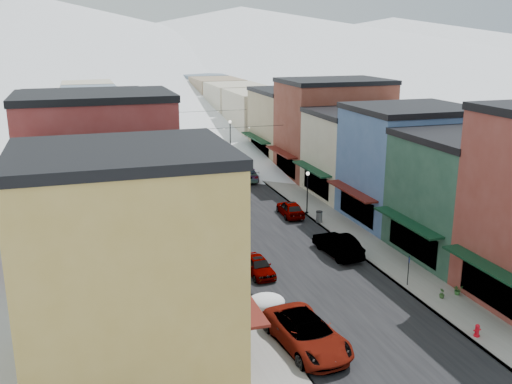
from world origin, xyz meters
TOP-DOWN VIEW (x-y plane):
  - ground at (0.00, 0.00)m, footprint 600.00×600.00m
  - road at (0.00, 60.00)m, footprint 10.00×160.00m
  - sidewalk_left at (-6.60, 60.00)m, footprint 3.20×160.00m
  - sidewalk_right at (6.60, 60.00)m, footprint 3.20×160.00m
  - curb_left at (-5.05, 60.00)m, footprint 0.10×160.00m
  - curb_right at (5.05, 60.00)m, footprint 0.10×160.00m
  - bldg_l_yellow at (-13.19, 4.00)m, footprint 11.30×8.70m
  - bldg_l_cream at (-13.19, 12.50)m, footprint 11.30×8.20m
  - bldg_l_brick_near at (-13.69, 20.50)m, footprint 12.30×8.20m
  - bldg_l_grayblue at (-13.19, 29.00)m, footprint 11.30×9.20m
  - bldg_l_brick_far at (-14.19, 38.00)m, footprint 13.30×9.20m
  - bldg_l_tan at (-13.19, 48.00)m, footprint 11.30×11.20m
  - bldg_r_green at (13.19, 12.00)m, footprint 11.30×9.20m
  - bldg_r_blue at (13.19, 21.00)m, footprint 11.30×9.20m
  - bldg_r_cream at (13.69, 30.00)m, footprint 12.30×9.20m
  - bldg_r_brick_far at (14.19, 39.00)m, footprint 13.30×9.20m
  - bldg_r_tan at (13.19, 49.00)m, footprint 11.30×11.20m
  - distant_blocks at (0.00, 83.00)m, footprint 34.00×55.00m
  - mountain_ridge at (-19.47, 277.18)m, footprint 670.00×340.00m
  - overhead_cables at (0.00, 47.50)m, footprint 16.40×15.04m
  - car_white_suv at (-4.02, 3.00)m, footprint 3.60×6.63m
  - car_silver_sedan at (-3.50, 13.21)m, footprint 1.76×3.99m
  - car_dark_hatch at (-4.30, 33.73)m, footprint 2.00×4.49m
  - car_silver_wagon at (-3.50, 51.36)m, footprint 2.92×6.01m
  - car_green_sedan at (3.50, 14.89)m, footprint 2.18×5.32m
  - car_gray_suv at (3.50, 25.15)m, footprint 2.00×4.46m
  - car_black_sedan at (3.50, 39.52)m, footprint 2.85×5.80m
  - car_lane_silver at (-0.62, 59.12)m, footprint 1.94×4.36m
  - car_lane_white at (1.76, 61.77)m, footprint 2.56×4.95m
  - fire_hydrant at (5.48, 1.00)m, footprint 0.44×0.33m
  - parking_sign at (5.48, 8.14)m, footprint 0.12×0.28m
  - trash_can at (5.20, 22.29)m, footprint 0.60×0.60m
  - streetlamp_near at (5.20, 25.16)m, footprint 0.33×0.33m
  - streetlamp_far at (5.20, 52.96)m, footprint 0.41×0.41m
  - planter_near at (7.80, 5.86)m, footprint 0.64×0.56m
  - planter_far at (6.52, 5.74)m, footprint 0.49×0.49m
  - snow_pile_near at (-4.72, 7.95)m, footprint 2.43×2.70m
  - snow_pile_mid at (-4.88, 20.01)m, footprint 2.17×2.54m
  - snow_pile_far at (-4.88, 39.56)m, footprint 2.26×2.59m

SIDE VIEW (x-z plane):
  - ground at x=0.00m, z-range 0.00..0.00m
  - road at x=0.00m, z-range 0.00..0.01m
  - sidewalk_left at x=-6.60m, z-range 0.00..0.15m
  - sidewalk_right at x=6.60m, z-range 0.00..0.15m
  - curb_left at x=-5.05m, z-range 0.00..0.15m
  - curb_right at x=5.05m, z-range 0.00..0.15m
  - snow_pile_mid at x=-4.88m, z-range -0.02..0.90m
  - snow_pile_far at x=-4.88m, z-range -0.02..0.94m
  - planter_far at x=6.52m, z-range 0.15..0.77m
  - planter_near at x=7.80m, z-range 0.15..0.82m
  - snow_pile_near at x=-4.72m, z-range -0.02..1.01m
  - fire_hydrant at x=5.48m, z-range 0.12..0.87m
  - trash_can at x=5.20m, z-range 0.16..1.17m
  - car_lane_white at x=1.76m, z-range 0.00..1.33m
  - car_silver_sedan at x=-3.50m, z-range 0.00..1.34m
  - car_dark_hatch at x=-4.30m, z-range 0.00..1.43m
  - car_lane_silver at x=-0.62m, z-range 0.00..1.46m
  - car_gray_suv at x=3.50m, z-range 0.00..1.49m
  - car_black_sedan at x=3.50m, z-range 0.00..1.62m
  - car_silver_wagon at x=-3.50m, z-range 0.00..1.69m
  - car_green_sedan at x=3.50m, z-range 0.00..1.71m
  - car_white_suv at x=-4.02m, z-range 0.00..1.76m
  - parking_sign at x=5.48m, z-range 0.33..2.46m
  - streetlamp_near at x=5.20m, z-range 0.67..4.68m
  - streetlamp_far at x=5.20m, z-range 0.79..5.73m
  - distant_blocks at x=0.00m, z-range 0.00..8.00m
  - bldg_r_cream at x=13.69m, z-range 0.01..9.01m
  - bldg_l_grayblue at x=-13.19m, z-range 0.01..9.01m
  - bldg_r_tan at x=13.19m, z-range 0.01..9.51m
  - bldg_r_green at x=13.19m, z-range 0.01..9.51m
  - bldg_l_cream at x=-13.19m, z-range 0.01..9.51m
  - bldg_l_tan at x=-13.19m, z-range 0.01..10.01m
  - bldg_r_blue at x=13.19m, z-range 0.01..10.51m
  - bldg_l_brick_far at x=-14.19m, z-range 0.01..11.01m
  - bldg_r_brick_far at x=14.19m, z-range 0.01..11.51m
  - bldg_l_yellow at x=-13.19m, z-range 0.01..11.51m
  - overhead_cables at x=0.00m, z-range 6.18..6.22m
  - bldg_l_brick_near at x=-13.69m, z-range 0.01..12.51m
  - mountain_ridge at x=-19.47m, z-range -2.64..31.36m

